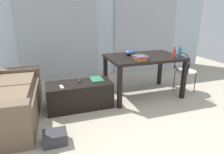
% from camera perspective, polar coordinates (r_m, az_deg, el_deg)
% --- Properties ---
extents(ground_plane, '(7.83, 7.83, 0.00)m').
position_cam_1_polar(ground_plane, '(3.56, 7.46, -7.75)').
color(ground_plane, '#B2A893').
extents(wall_back, '(5.94, 0.10, 2.54)m').
position_cam_1_polar(wall_back, '(5.11, -2.24, 15.05)').
color(wall_back, silver).
rests_on(wall_back, ground).
extents(curtains, '(4.06, 0.03, 2.15)m').
position_cam_1_polar(curtains, '(5.04, -1.93, 12.80)').
color(curtains, '#B2B7BC').
rests_on(curtains, ground).
extents(couch, '(0.98, 1.80, 0.72)m').
position_cam_1_polar(couch, '(3.35, -29.27, -6.19)').
color(couch, brown).
rests_on(couch, ground).
extents(coffee_table, '(1.08, 0.50, 0.44)m').
position_cam_1_polar(coffee_table, '(3.39, -9.43, -5.17)').
color(coffee_table, black).
rests_on(coffee_table, ground).
extents(craft_table, '(1.37, 0.91, 0.78)m').
position_cam_1_polar(craft_table, '(3.76, 9.20, 4.63)').
color(craft_table, black).
rests_on(craft_table, ground).
extents(wire_chair, '(0.41, 0.43, 0.83)m').
position_cam_1_polar(wire_chair, '(4.13, 20.21, 2.51)').
color(wire_chair, silver).
rests_on(wire_chair, ground).
extents(bottle_near, '(0.06, 0.06, 0.21)m').
position_cam_1_polar(bottle_near, '(3.66, 17.71, 6.52)').
color(bottle_near, '#99332D').
rests_on(bottle_near, craft_table).
extents(bottle_far, '(0.07, 0.07, 0.19)m').
position_cam_1_polar(bottle_far, '(3.85, 19.17, 6.87)').
color(bottle_far, teal).
rests_on(bottle_far, craft_table).
extents(bowl, '(0.19, 0.19, 0.10)m').
position_cam_1_polar(bowl, '(3.77, 5.26, 7.14)').
color(bowl, '#2D4C7A').
rests_on(bowl, craft_table).
extents(book_stack, '(0.25, 0.30, 0.06)m').
position_cam_1_polar(book_stack, '(3.44, 8.13, 5.65)').
color(book_stack, gold).
rests_on(book_stack, craft_table).
extents(scissors, '(0.09, 0.10, 0.00)m').
position_cam_1_polar(scissors, '(3.84, 9.14, 6.44)').
color(scissors, '#9EA0A5').
rests_on(scissors, craft_table).
extents(tv_remote_primary, '(0.07, 0.16, 0.02)m').
position_cam_1_polar(tv_remote_primary, '(3.16, -14.48, -2.83)').
color(tv_remote_primary, '#B7B7B2').
rests_on(tv_remote_primary, coffee_table).
extents(tv_remote_secondary, '(0.08, 0.17, 0.02)m').
position_cam_1_polar(tv_remote_secondary, '(3.38, -9.46, -1.09)').
color(tv_remote_secondary, '#232326').
rests_on(tv_remote_secondary, coffee_table).
extents(magazine, '(0.20, 0.30, 0.01)m').
position_cam_1_polar(magazine, '(3.45, -4.54, -0.56)').
color(magazine, '#2D7F56').
rests_on(magazine, coffee_table).
extents(shoebox, '(0.29, 0.24, 0.15)m').
position_cam_1_polar(shoebox, '(2.63, -16.26, -16.63)').
color(shoebox, '#38383D').
rests_on(shoebox, ground).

